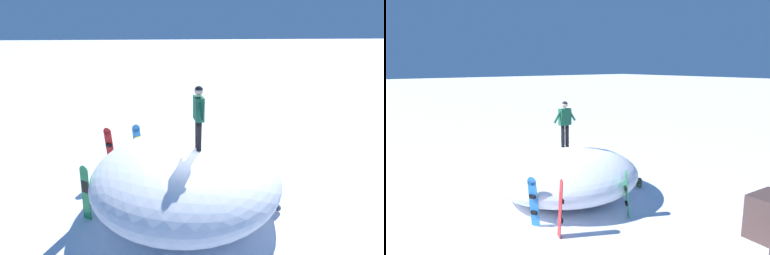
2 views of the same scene
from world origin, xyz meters
TOP-DOWN VIEW (x-y plane):
  - ground at (0.00, 0.00)m, footprint 240.00×240.00m
  - snow_mound at (-0.56, 0.23)m, footprint 6.97×7.01m
  - snowboarder_standing at (-0.25, -0.02)m, footprint 0.25×1.04m
  - snowboard_primary_upright at (-3.09, 2.12)m, footprint 0.30×0.22m
  - snowboard_secondary_upright at (-2.15, 2.46)m, footprint 0.37×0.34m
  - snowboard_tertiary_upright at (-3.29, -0.31)m, footprint 0.33×0.29m
  - backpack_far at (1.84, -0.55)m, footprint 0.60×0.62m

SIDE VIEW (x-z plane):
  - ground at x=0.00m, z-range 0.00..0.00m
  - backpack_far at x=1.84m, z-range 0.00..0.35m
  - snowboard_tertiary_upright at x=-3.29m, z-range 0.03..1.62m
  - snowboard_secondary_upright at x=-2.15m, z-range 0.03..1.67m
  - snowboard_primary_upright at x=-3.09m, z-range 0.03..1.76m
  - snow_mound at x=-0.56m, z-range 0.00..1.79m
  - snowboarder_standing at x=-0.25m, z-range 1.97..3.71m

